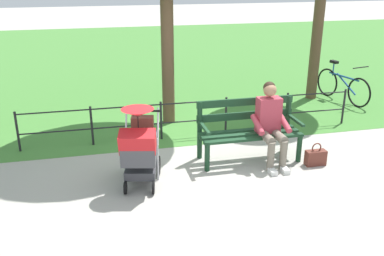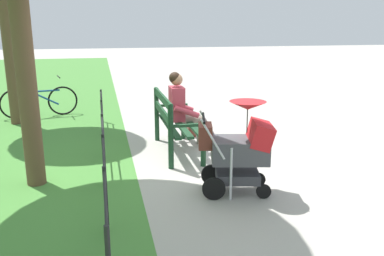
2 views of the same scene
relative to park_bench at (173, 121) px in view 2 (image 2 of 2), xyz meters
name	(u,v)px [view 2 (image 2 of 2)]	position (x,y,z in m)	size (l,w,h in m)	color
ground_plane	(188,164)	(0.62, 0.12, -0.53)	(60.00, 60.00, 0.00)	#ADA89E
park_bench	(173,121)	(0.00, 0.00, 0.00)	(1.60, 0.61, 0.96)	#193D23
person_on_bench	(183,108)	(-0.28, 0.22, 0.15)	(0.53, 0.74, 1.28)	slate
stroller	(240,147)	(1.77, 0.51, 0.07)	(0.67, 0.97, 1.15)	black
handbag	(190,128)	(-0.95, 0.50, -0.40)	(0.32, 0.14, 0.37)	brown
park_fence	(103,143)	(0.62, -1.11, -0.11)	(6.05, 0.04, 0.70)	black
bicycle	(39,101)	(-3.19, -2.47, -0.16)	(0.51, 1.63, 0.89)	black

